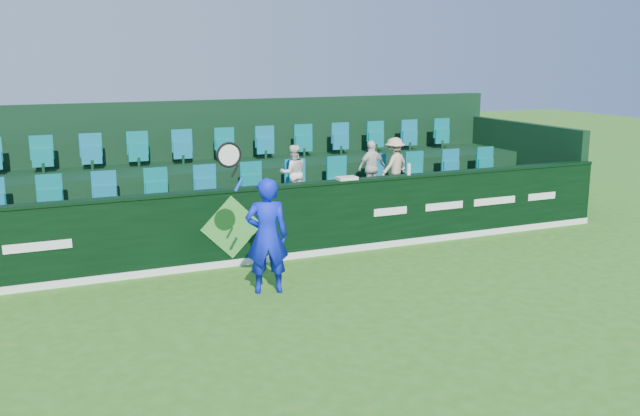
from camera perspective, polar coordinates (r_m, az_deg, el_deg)
name	(u,v)px	position (r m, az deg, el deg)	size (l,w,h in m)	color
ground	(325,350)	(9.02, 0.39, -11.30)	(60.00, 60.00, 0.00)	#2C6D1A
sponsor_hoarding	(230,227)	(12.38, -7.20, -1.54)	(16.00, 0.25, 1.35)	black
stand_tier_front	(213,229)	(13.47, -8.53, -1.65)	(16.00, 2.00, 0.80)	black
stand_tier_back	(189,197)	(15.22, -10.47, 0.85)	(16.00, 1.80, 1.30)	black
stand_rear	(183,168)	(15.55, -10.94, 3.19)	(16.00, 4.10, 2.60)	black
seat_row_front	(206,188)	(13.71, -9.07, 1.57)	(13.50, 0.50, 0.60)	#076B6C
seat_row_back	(183,151)	(15.35, -10.87, 4.53)	(13.50, 0.50, 0.60)	#076B6C
tennis_player	(266,235)	(10.84, -4.30, -2.16)	(1.22, 0.57, 2.44)	#0D1CDD
spectator_left	(293,173)	(13.81, -2.15, 2.82)	(0.53, 0.41, 1.09)	white
spectator_middle	(372,167)	(14.52, 4.15, 3.26)	(0.64, 0.27, 1.09)	white
spectator_right	(395,165)	(14.77, 5.98, 3.45)	(0.73, 0.42, 1.13)	beige
towel	(347,178)	(13.03, 2.16, 2.40)	(0.36, 0.24, 0.05)	silver
drinks_bottle	(409,169)	(13.64, 7.13, 3.10)	(0.07, 0.07, 0.22)	white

